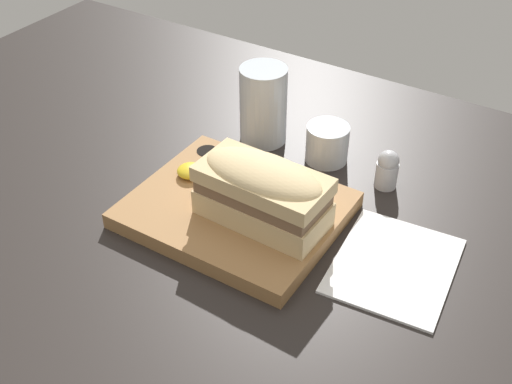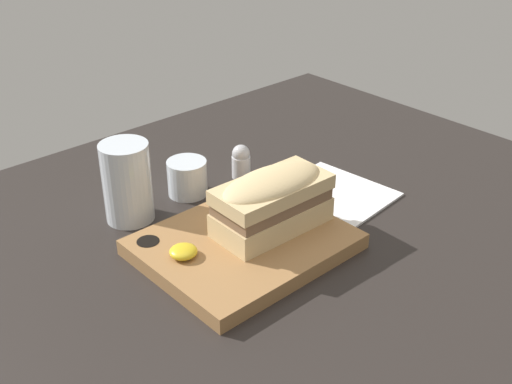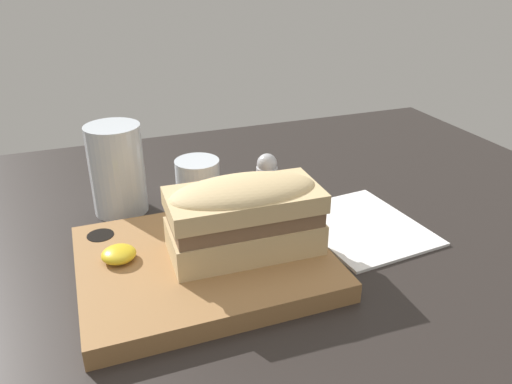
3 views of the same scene
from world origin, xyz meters
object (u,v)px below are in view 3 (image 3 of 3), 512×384
water_glass (118,175)px  salt_shaker (267,173)px  napkin (361,226)px  serving_board (203,262)px  wine_glass (198,181)px  sandwich (244,213)px

water_glass → salt_shaker: bearing=-3.2°
water_glass → napkin: 34.94cm
serving_board → salt_shaker: size_ratio=4.60×
napkin → salt_shaker: size_ratio=3.08×
salt_shaker → wine_glass: bearing=172.0°
sandwich → wine_glass: 20.70cm
sandwich → napkin: (18.09, 3.17, -7.05)cm
wine_glass → salt_shaker: 10.82cm
salt_shaker → sandwich: bearing=-118.7°
water_glass → wine_glass: bearing=1.3°
wine_glass → water_glass: bearing=-178.7°
wine_glass → napkin: bearing=-42.5°
water_glass → serving_board: bearing=-69.5°
serving_board → sandwich: sandwich is taller
sandwich → napkin: sandwich is taller
wine_glass → sandwich: bearing=-88.6°
napkin → salt_shaker: bearing=116.9°
water_glass → sandwich: bearing=-58.8°
serving_board → sandwich: 7.87cm
napkin → salt_shaker: 17.64cm
serving_board → water_glass: 20.84cm
sandwich → napkin: size_ratio=0.93×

